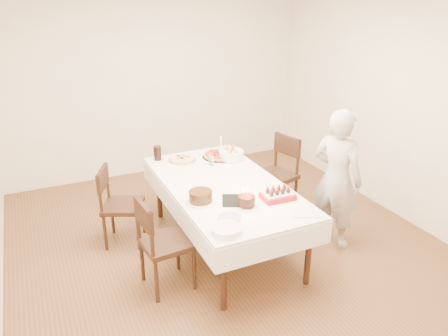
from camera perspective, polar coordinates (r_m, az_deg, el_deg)
name	(u,v)px	position (r m, az deg, el deg)	size (l,w,h in m)	color
floor	(229,248)	(4.87, 0.65, -10.43)	(5.00, 5.00, 0.00)	#52341C
wall_back	(156,83)	(6.56, -8.88, 10.91)	(4.50, 0.04, 2.70)	#F2E8CB
wall_front	(445,271)	(2.49, 26.91, -11.86)	(4.50, 0.04, 2.70)	#F2E8CB
wall_right	(402,106)	(5.60, 22.21, 7.48)	(0.04, 5.00, 2.70)	#F2E8CB
dining_table	(224,215)	(4.73, 0.00, -6.21)	(1.14, 2.14, 0.75)	white
chair_right_savory	(274,176)	(5.43, 6.57, -1.04)	(0.50, 0.50, 0.97)	black
chair_left_savory	(123,206)	(4.90, -13.05, -4.83)	(0.45, 0.45, 0.89)	black
chair_left_dessert	(166,243)	(4.13, -7.52, -9.65)	(0.48, 0.48, 0.93)	black
person	(337,179)	(4.78, 14.49, -1.40)	(0.56, 0.37, 1.54)	beige
pizza_white	(182,159)	(5.17, -5.50, 1.15)	(0.33, 0.33, 0.04)	beige
pizza_pepperoni	(218,155)	(5.26, -0.73, 1.67)	(0.39, 0.39, 0.04)	red
red_placemat	(226,159)	(5.21, 0.22, 1.19)	(0.24, 0.24, 0.01)	#B21E1E
pasta_bowl	(231,155)	(5.19, 0.94, 1.77)	(0.30, 0.30, 0.10)	white
taper_candle	(221,148)	(5.12, -0.40, 2.60)	(0.06, 0.06, 0.30)	white
shaker_pair	(212,161)	(5.00, -1.56, 0.96)	(0.10, 0.10, 0.12)	white
cola_glass	(158,153)	(5.22, -8.67, 1.93)	(0.09, 0.09, 0.17)	black
layer_cake	(201,197)	(4.17, -3.08, -3.75)	(0.28, 0.28, 0.11)	#38210E
cake_board	(237,201)	(4.21, 1.66, -4.30)	(0.28, 0.28, 0.01)	black
birthday_cake	(247,197)	(4.08, 2.97, -3.85)	(0.16, 0.16, 0.16)	#36170E
strawberry_box	(278,195)	(4.26, 7.03, -3.55)	(0.31, 0.21, 0.08)	maroon
box_lid	(304,214)	(4.05, 10.41, -5.87)	(0.26, 0.17, 0.02)	beige
plate_stack	(226,230)	(3.68, 0.29, -8.05)	(0.26, 0.26, 0.05)	white
china_plate	(229,218)	(3.91, 0.70, -6.49)	(0.21, 0.21, 0.01)	white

